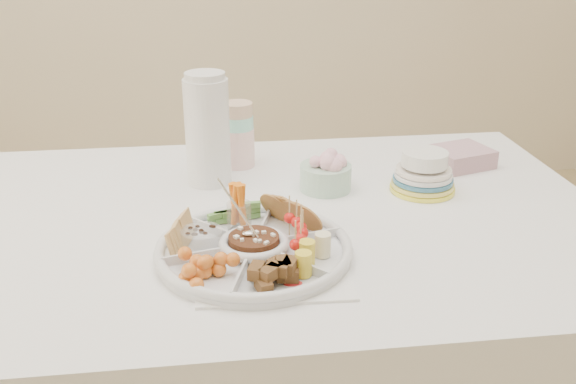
{
  "coord_description": "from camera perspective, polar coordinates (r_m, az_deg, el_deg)",
  "views": [
    {
      "loc": [
        -0.14,
        -1.3,
        1.37
      ],
      "look_at": [
        0.02,
        -0.09,
        0.85
      ],
      "focal_mm": 40.0,
      "sensor_mm": 36.0,
      "label": 1
    }
  ],
  "objects": [
    {
      "name": "placemat",
      "position": [
        1.16,
        -1.05,
        -8.71
      ],
      "size": [
        0.29,
        0.1,
        0.01
      ],
      "primitive_type": "cube",
      "rotation": [
        0.0,
        0.0,
        -0.04
      ],
      "color": "white",
      "rests_on": "dining_table"
    },
    {
      "name": "cup_stack",
      "position": [
        1.7,
        -4.49,
        6.1
      ],
      "size": [
        0.11,
        0.11,
        0.24
      ],
      "primitive_type": "cylinder",
      "rotation": [
        0.0,
        0.0,
        -0.38
      ],
      "color": "silver",
      "rests_on": "dining_table"
    },
    {
      "name": "granola_chunks",
      "position": [
        1.15,
        -1.07,
        -7.16
      ],
      "size": [
        0.12,
        0.12,
        0.05
      ],
      "primitive_type": null,
      "rotation": [
        0.0,
        0.0,
        0.23
      ],
      "color": "brown",
      "rests_on": "party_tray"
    },
    {
      "name": "cherries",
      "position": [
        1.17,
        -7.36,
        -6.57
      ],
      "size": [
        0.14,
        0.14,
        0.05
      ],
      "primitive_type": null,
      "rotation": [
        0.0,
        0.0,
        0.23
      ],
      "color": "gold",
      "rests_on": "party_tray"
    },
    {
      "name": "tortillas",
      "position": [
        1.34,
        0.69,
        -2.05
      ],
      "size": [
        0.11,
        0.11,
        0.06
      ],
      "primitive_type": null,
      "rotation": [
        0.0,
        0.0,
        0.23
      ],
      "color": "#987043",
      "rests_on": "party_tray"
    },
    {
      "name": "thermos",
      "position": [
        1.59,
        -7.18,
        5.67
      ],
      "size": [
        0.14,
        0.14,
        0.28
      ],
      "primitive_type": "cylinder",
      "rotation": [
        0.0,
        0.0,
        -0.3
      ],
      "color": "white",
      "rests_on": "dining_table"
    },
    {
      "name": "party_tray",
      "position": [
        1.26,
        -3.04,
        -4.88
      ],
      "size": [
        0.46,
        0.46,
        0.04
      ],
      "primitive_type": "cylinder",
      "rotation": [
        0.0,
        0.0,
        0.23
      ],
      "color": "silver",
      "rests_on": "dining_table"
    },
    {
      "name": "carrot_cucumber",
      "position": [
        1.36,
        -4.75,
        -0.89
      ],
      "size": [
        0.12,
        0.12,
        0.09
      ],
      "primitive_type": null,
      "rotation": [
        0.0,
        0.0,
        0.23
      ],
      "color": "orange",
      "rests_on": "party_tray"
    },
    {
      "name": "banana_tomato",
      "position": [
        1.22,
        2.88,
        -3.85
      ],
      "size": [
        0.12,
        0.12,
        0.08
      ],
      "primitive_type": null,
      "rotation": [
        0.0,
        0.0,
        0.23
      ],
      "color": "#EACF6C",
      "rests_on": "party_tray"
    },
    {
      "name": "dining_table",
      "position": [
        1.64,
        -1.04,
        -14.0
      ],
      "size": [
        1.52,
        1.02,
        0.76
      ],
      "primitive_type": "cube",
      "color": "white",
      "rests_on": "floor"
    },
    {
      "name": "flower_bowl",
      "position": [
        1.56,
        3.37,
        1.85
      ],
      "size": [
        0.14,
        0.14,
        0.09
      ],
      "primitive_type": "cylinder",
      "rotation": [
        0.0,
        0.0,
        -0.14
      ],
      "color": "silver",
      "rests_on": "dining_table"
    },
    {
      "name": "pita_raisins",
      "position": [
        1.28,
        -8.75,
        -3.53
      ],
      "size": [
        0.14,
        0.14,
        0.06
      ],
      "primitive_type": null,
      "rotation": [
        0.0,
        0.0,
        0.23
      ],
      "color": "tan",
      "rests_on": "party_tray"
    },
    {
      "name": "bean_dip",
      "position": [
        1.26,
        -3.05,
        -4.58
      ],
      "size": [
        0.12,
        0.12,
        0.04
      ],
      "primitive_type": "cylinder",
      "rotation": [
        0.0,
        0.0,
        0.23
      ],
      "color": "#411F0A",
      "rests_on": "party_tray"
    },
    {
      "name": "napkin_stack",
      "position": [
        1.78,
        15.1,
        3.03
      ],
      "size": [
        0.18,
        0.16,
        0.05
      ],
      "primitive_type": "cube",
      "rotation": [
        0.0,
        0.0,
        0.29
      ],
      "color": "#BC8F9D",
      "rests_on": "dining_table"
    },
    {
      "name": "chair",
      "position": [
        1.98,
        22.86,
        -5.7
      ],
      "size": [
        0.49,
        0.49,
        0.96
      ],
      "primitive_type": "cube",
      "rotation": [
        0.0,
        0.0,
        -0.26
      ],
      "color": "brown",
      "rests_on": "floor"
    },
    {
      "name": "plate_stack",
      "position": [
        1.58,
        11.96,
        1.79
      ],
      "size": [
        0.17,
        0.17,
        0.1
      ],
      "primitive_type": "cylinder",
      "rotation": [
        0.0,
        0.0,
        -0.08
      ],
      "color": "gold",
      "rests_on": "dining_table"
    }
  ]
}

